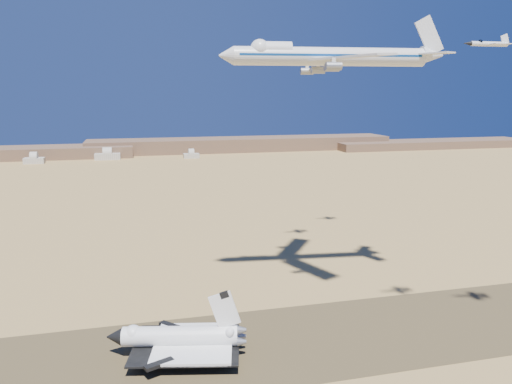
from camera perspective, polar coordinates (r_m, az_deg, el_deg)
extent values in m
plane|color=tan|center=(164.13, -1.00, -17.25)|extent=(1200.00, 1200.00, 0.00)
cube|color=brown|center=(164.11, -1.00, -17.24)|extent=(600.00, 50.00, 0.06)
cube|color=brown|center=(700.97, -1.54, 5.48)|extent=(420.00, 60.00, 18.00)
cube|color=brown|center=(784.76, 19.44, 5.20)|extent=(300.00, 60.00, 11.00)
cube|color=beige|center=(624.48, -24.01, 3.30)|extent=(22.00, 14.00, 6.50)
cube|color=beige|center=(630.62, -16.60, 3.91)|extent=(30.00, 15.00, 7.50)
cube|color=beige|center=(624.47, -7.41, 4.12)|extent=(19.00, 12.50, 5.50)
cylinder|color=white|center=(158.12, -8.77, -15.95)|extent=(34.39, 13.15, 5.93)
cone|color=black|center=(161.59, -15.83, -15.64)|extent=(5.88, 6.54, 5.64)
sphere|color=white|center=(159.99, -13.86, -15.48)|extent=(5.51, 5.51, 5.51)
cube|color=white|center=(158.78, -7.16, -16.77)|extent=(28.27, 29.88, 0.95)
cube|color=black|center=(159.22, -7.94, -16.91)|extent=(36.55, 31.72, 0.53)
cube|color=white|center=(153.45, -3.61, -13.29)|extent=(9.75, 2.86, 12.21)
cylinder|color=gray|center=(162.51, -13.77, -17.22)|extent=(0.38, 0.38, 3.39)
cylinder|color=black|center=(163.03, -13.75, -17.56)|extent=(1.24, 0.72, 1.17)
cylinder|color=gray|center=(155.04, -6.51, -18.43)|extent=(0.38, 0.38, 3.39)
cylinder|color=black|center=(155.59, -6.50, -18.79)|extent=(1.24, 0.72, 1.17)
cylinder|color=gray|center=(164.30, -6.19, -16.61)|extent=(0.38, 0.38, 3.39)
cylinder|color=black|center=(164.82, -6.18, -16.95)|extent=(1.24, 0.72, 1.17)
cylinder|color=silver|center=(187.01, 8.50, 15.06)|extent=(70.04, 14.42, 6.56)
cone|color=silver|center=(180.40, -3.42, 15.30)|extent=(5.84, 7.10, 6.56)
sphere|color=silver|center=(181.87, 0.43, 16.03)|extent=(6.77, 6.77, 6.77)
cube|color=silver|center=(171.87, 10.74, 14.93)|extent=(19.87, 32.01, 0.72)
cube|color=silver|center=(203.26, 7.75, 14.40)|extent=(25.03, 30.59, 0.72)
cube|color=silver|center=(194.41, 19.96, 14.68)|extent=(9.67, 12.60, 0.51)
cube|color=silver|center=(206.35, 18.21, 14.54)|extent=(11.25, 12.42, 0.51)
cube|color=silver|center=(200.94, 19.18, 16.50)|extent=(11.70, 2.04, 14.66)
cylinder|color=gray|center=(177.33, 8.66, 13.88)|extent=(5.40, 3.23, 2.67)
cylinder|color=gray|center=(167.91, 8.87, 14.03)|extent=(5.40, 3.23, 2.67)
cylinder|color=gray|center=(195.12, 7.10, 13.66)|extent=(5.40, 3.23, 2.67)
cylinder|color=gray|center=(203.57, 5.85, 13.57)|extent=(5.40, 3.23, 2.67)
imported|color=orange|center=(157.52, -4.58, -18.24)|extent=(0.53, 0.66, 1.58)
imported|color=orange|center=(153.61, -5.87, -19.06)|extent=(0.84, 0.95, 1.69)
imported|color=orange|center=(155.70, -4.30, -18.61)|extent=(0.87, 1.03, 1.57)
cylinder|color=silver|center=(156.54, 25.09, 15.08)|extent=(11.21, 1.66, 1.30)
cone|color=black|center=(152.65, 23.01, 15.36)|extent=(2.46, 1.29, 1.21)
sphere|color=black|center=(154.94, 24.25, 15.37)|extent=(1.30, 1.30, 1.30)
cube|color=silver|center=(157.08, 25.36, 14.97)|extent=(3.50, 7.55, 0.23)
cube|color=silver|center=(159.36, 26.46, 14.88)|extent=(2.20, 4.72, 0.19)
cube|color=silver|center=(159.59, 26.56, 15.33)|extent=(2.82, 0.32, 3.15)
cylinder|color=silver|center=(232.55, 7.73, 14.47)|extent=(11.52, 1.73, 1.34)
cone|color=black|center=(229.88, 6.11, 14.54)|extent=(2.53, 1.33, 1.24)
sphere|color=black|center=(231.45, 7.06, 14.62)|extent=(1.34, 1.34, 1.34)
cube|color=silver|center=(232.92, 7.95, 14.41)|extent=(3.61, 7.76, 0.24)
cube|color=silver|center=(234.50, 8.84, 14.41)|extent=(2.27, 4.85, 0.19)
cube|color=silver|center=(234.67, 8.89, 14.73)|extent=(2.90, 0.34, 3.24)
cylinder|color=silver|center=(265.42, 11.78, 14.70)|extent=(10.98, 2.25, 1.27)
cone|color=black|center=(263.21, 10.41, 14.79)|extent=(2.46, 1.39, 1.18)
sphere|color=black|center=(264.52, 11.22, 14.84)|extent=(1.27, 1.27, 1.27)
cube|color=silver|center=(265.73, 11.97, 14.65)|extent=(3.82, 7.53, 0.23)
cube|color=silver|center=(267.04, 12.73, 14.64)|extent=(2.40, 4.71, 0.18)
cube|color=silver|center=(267.19, 12.78, 14.91)|extent=(2.76, 0.47, 3.08)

